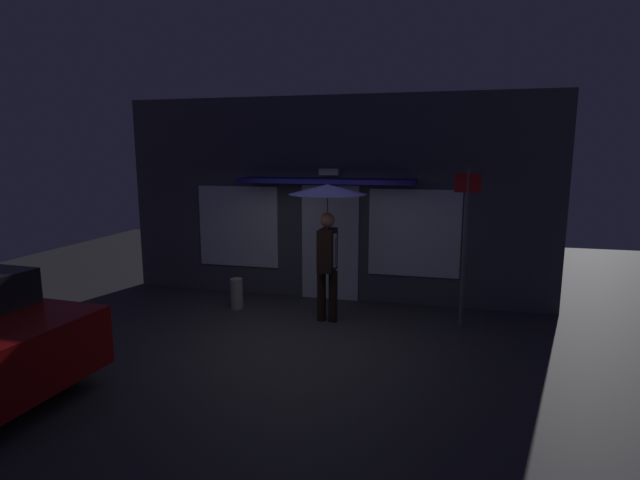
% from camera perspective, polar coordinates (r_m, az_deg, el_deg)
% --- Properties ---
extents(ground_plane, '(18.00, 18.00, 0.00)m').
position_cam_1_polar(ground_plane, '(7.72, -2.61, -11.27)').
color(ground_plane, '#38353A').
extents(building_facade, '(8.24, 1.00, 3.84)m').
position_cam_1_polar(building_facade, '(9.49, 1.37, 4.63)').
color(building_facade, '#4C4C56').
rests_on(building_facade, ground).
extents(person_with_umbrella, '(1.27, 1.27, 2.30)m').
position_cam_1_polar(person_with_umbrella, '(8.06, 0.86, 3.02)').
color(person_with_umbrella, black).
rests_on(person_with_umbrella, ground).
extents(street_sign_post, '(0.40, 0.07, 2.59)m').
position_cam_1_polar(street_sign_post, '(8.20, 16.34, 0.20)').
color(street_sign_post, '#595B60').
rests_on(street_sign_post, ground).
extents(sidewalk_bollard, '(0.22, 0.22, 0.55)m').
position_cam_1_polar(sidewalk_bollard, '(9.17, -9.56, -6.10)').
color(sidewalk_bollard, '#B2A899').
rests_on(sidewalk_bollard, ground).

